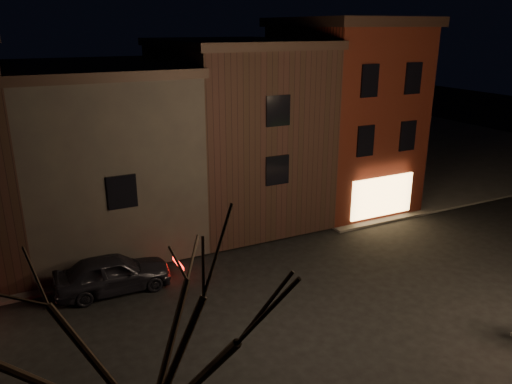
# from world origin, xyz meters

# --- Properties ---
(ground) EXTENTS (120.00, 120.00, 0.00)m
(ground) POSITION_xyz_m (0.00, 0.00, 0.00)
(ground) COLOR black
(ground) RESTS_ON ground
(sidewalk_far_right) EXTENTS (30.00, 30.00, 0.12)m
(sidewalk_far_right) POSITION_xyz_m (20.00, 20.00, 0.06)
(sidewalk_far_right) COLOR #2D2B28
(sidewalk_far_right) RESTS_ON ground
(corner_building) EXTENTS (6.50, 8.50, 10.50)m
(corner_building) POSITION_xyz_m (8.00, 9.47, 5.40)
(corner_building) COLOR #45150C
(corner_building) RESTS_ON ground
(row_building_a) EXTENTS (7.30, 10.30, 9.40)m
(row_building_a) POSITION_xyz_m (1.50, 10.50, 4.83)
(row_building_a) COLOR black
(row_building_a) RESTS_ON ground
(row_building_b) EXTENTS (7.80, 10.30, 8.40)m
(row_building_b) POSITION_xyz_m (-5.75, 10.50, 4.33)
(row_building_b) COLOR black
(row_building_b) RESTS_ON ground
(bare_tree_left) EXTENTS (5.60, 5.60, 7.50)m
(bare_tree_left) POSITION_xyz_m (-8.00, -7.00, 5.43)
(bare_tree_left) COLOR black
(bare_tree_left) RESTS_ON sidewalk_near_left
(parked_car_a) EXTENTS (4.59, 1.96, 1.55)m
(parked_car_a) POSITION_xyz_m (-6.62, 4.26, 0.77)
(parked_car_a) COLOR black
(parked_car_a) RESTS_ON ground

